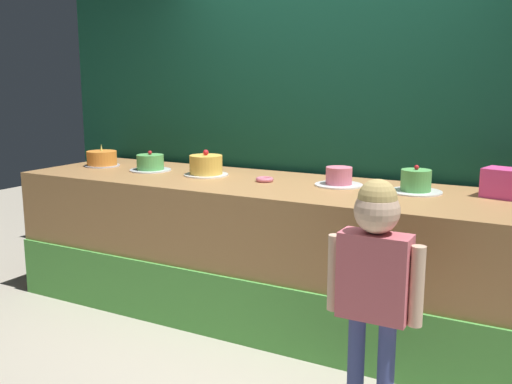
% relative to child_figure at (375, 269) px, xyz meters
% --- Properties ---
extents(ground_plane, '(12.00, 12.00, 0.00)m').
position_rel_child_figure_xyz_m(ground_plane, '(-0.82, 0.42, -0.77)').
color(ground_plane, '#BCB29E').
extents(stage_platform, '(4.13, 1.02, 0.95)m').
position_rel_child_figure_xyz_m(stage_platform, '(-0.82, 0.91, -0.30)').
color(stage_platform, '#B27F4C').
rests_on(stage_platform, ground_plane).
extents(curtain_backdrop, '(4.93, 0.08, 2.70)m').
position_rel_child_figure_xyz_m(curtain_backdrop, '(-0.82, 1.52, 0.58)').
color(curtain_backdrop, '#144C38').
rests_on(curtain_backdrop, ground_plane).
extents(child_figure, '(0.46, 0.21, 1.19)m').
position_rel_child_figure_xyz_m(child_figure, '(0.00, 0.00, 0.00)').
color(child_figure, '#3F4C8C').
rests_on(child_figure, ground_plane).
extents(pink_box, '(0.27, 0.23, 0.17)m').
position_rel_child_figure_xyz_m(pink_box, '(0.43, 1.13, 0.26)').
color(pink_box, '#F4469A').
rests_on(pink_box, stage_platform).
extents(donut, '(0.12, 0.12, 0.03)m').
position_rel_child_figure_xyz_m(donut, '(-1.07, 0.94, 0.19)').
color(donut, pink).
rests_on(donut, stage_platform).
extents(cake_far_left, '(0.28, 0.28, 0.18)m').
position_rel_child_figure_xyz_m(cake_far_left, '(-2.58, 0.96, 0.24)').
color(cake_far_left, silver).
rests_on(cake_far_left, stage_platform).
extents(cake_left, '(0.32, 0.32, 0.16)m').
position_rel_child_figure_xyz_m(cake_left, '(-2.08, 0.95, 0.23)').
color(cake_left, silver).
rests_on(cake_left, stage_platform).
extents(cake_center_left, '(0.32, 0.32, 0.19)m').
position_rel_child_figure_xyz_m(cake_center_left, '(-1.58, 0.97, 0.25)').
color(cake_center_left, white).
rests_on(cake_center_left, stage_platform).
extents(cake_center_right, '(0.32, 0.32, 0.12)m').
position_rel_child_figure_xyz_m(cake_center_right, '(-0.57, 1.04, 0.23)').
color(cake_center_right, white).
rests_on(cake_center_right, stage_platform).
extents(cake_right, '(0.33, 0.33, 0.17)m').
position_rel_child_figure_xyz_m(cake_right, '(-0.07, 1.04, 0.24)').
color(cake_right, white).
rests_on(cake_right, stage_platform).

